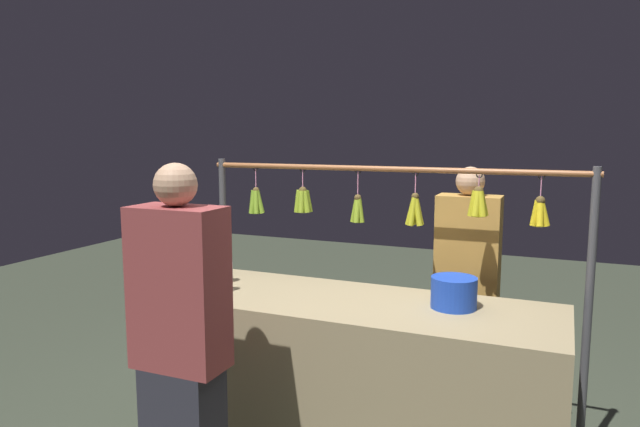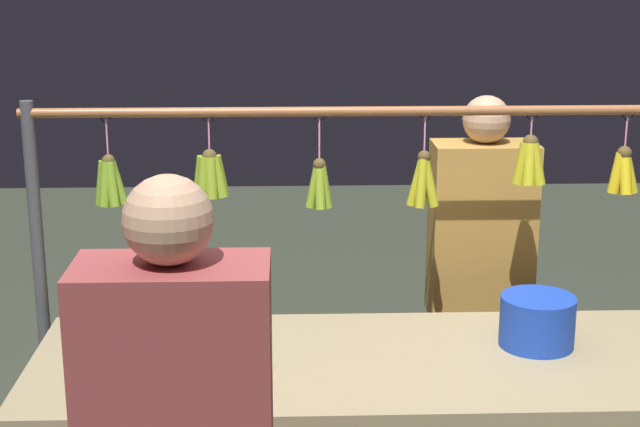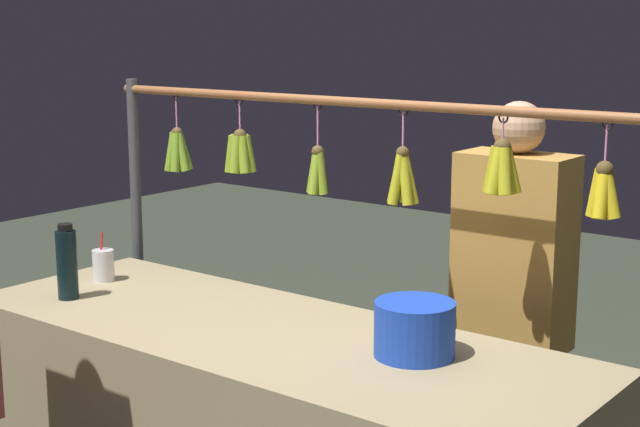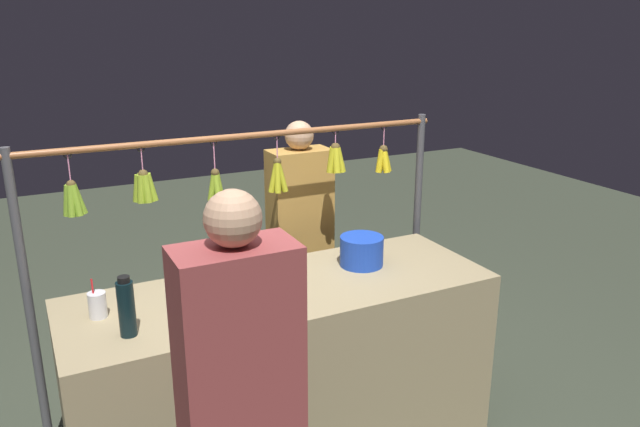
% 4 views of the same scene
% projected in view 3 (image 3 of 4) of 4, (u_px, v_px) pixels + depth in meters
% --- Properties ---
extents(display_rack, '(2.29, 0.13, 1.62)m').
position_uv_depth(display_rack, '(355.00, 223.00, 3.25)').
color(display_rack, '#4C4C51').
rests_on(display_rack, ground).
extents(water_bottle, '(0.07, 0.07, 0.26)m').
position_uv_depth(water_bottle, '(67.00, 263.00, 3.24)').
color(water_bottle, black).
rests_on(water_bottle, market_counter).
extents(blue_bucket, '(0.23, 0.23, 0.16)m').
position_uv_depth(blue_bucket, '(415.00, 329.00, 2.68)').
color(blue_bucket, blue).
rests_on(blue_bucket, market_counter).
extents(drink_cup, '(0.08, 0.08, 0.18)m').
position_uv_depth(drink_cup, '(103.00, 265.00, 3.48)').
color(drink_cup, silver).
rests_on(drink_cup, market_counter).
extents(vendor_person, '(0.38, 0.20, 1.59)m').
position_uv_depth(vendor_person, '(511.00, 337.00, 3.27)').
color(vendor_person, '#2D2D38').
rests_on(vendor_person, ground).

